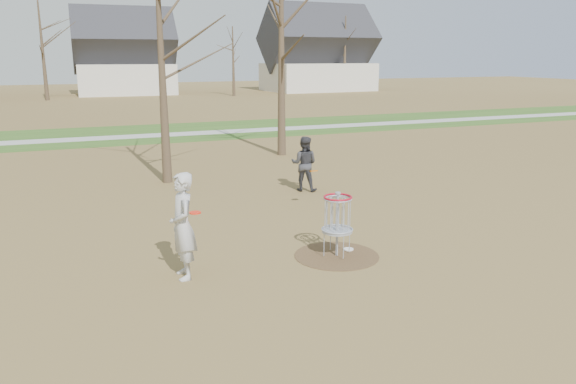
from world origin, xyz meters
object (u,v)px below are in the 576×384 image
(player_standing, at_px, (183,226))
(player_throwing, at_px, (304,164))
(disc_grounded, at_px, (348,249))
(disc_golf_basket, at_px, (337,214))

(player_standing, height_order, player_throwing, player_standing)
(player_standing, bearing_deg, disc_grounded, 93.00)
(player_standing, distance_m, disc_golf_basket, 3.23)
(disc_grounded, relative_size, disc_golf_basket, 0.16)
(player_standing, xyz_separation_m, player_throwing, (4.97, 5.62, -0.17))
(player_standing, xyz_separation_m, disc_golf_basket, (3.23, -0.05, -0.11))
(player_throwing, xyz_separation_m, disc_golf_basket, (-1.75, -5.67, 0.06))
(player_throwing, height_order, disc_golf_basket, player_throwing)
(player_standing, distance_m, disc_grounded, 3.77)
(player_throwing, bearing_deg, player_standing, 82.59)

